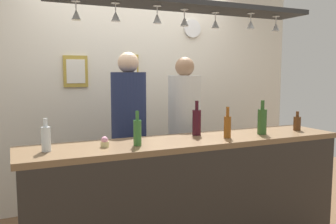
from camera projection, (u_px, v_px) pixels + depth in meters
back_wall at (133, 91)px, 4.17m from camera, size 4.40×0.06×2.60m
bar_counter at (199, 182)px, 2.78m from camera, size 2.70×0.55×0.98m
overhead_glass_rack at (189, 6)px, 2.81m from camera, size 2.20×0.36×0.04m
hanging_wineglass_far_left at (76, 14)px, 2.52m from camera, size 0.07×0.07×0.13m
hanging_wineglass_left at (116, 15)px, 2.59m from camera, size 0.07×0.07×0.13m
hanging_wineglass_center_left at (157, 18)px, 2.70m from camera, size 0.07×0.07×0.13m
hanging_wineglass_center at (184, 21)px, 2.86m from camera, size 0.07×0.07×0.13m
hanging_wineglass_center_right at (215, 23)px, 3.00m from camera, size 0.07×0.07×0.13m
hanging_wineglass_right at (251, 24)px, 3.04m from camera, size 0.07×0.07×0.13m
hanging_wineglass_far_right at (276, 26)px, 3.20m from camera, size 0.07×0.07×0.13m
person_middle_navy_shirt at (129, 123)px, 3.44m from camera, size 0.34×0.34×1.72m
person_right_white_patterned_shirt at (184, 121)px, 3.69m from camera, size 0.34×0.34×1.68m
bottle_wine_dark_red at (197, 122)px, 3.06m from camera, size 0.08×0.08×0.30m
bottle_soda_clear at (46, 138)px, 2.42m from camera, size 0.06×0.06×0.23m
bottle_beer_amber_tall at (227, 126)px, 2.93m from camera, size 0.06×0.06×0.26m
bottle_champagne_green at (262, 121)px, 3.11m from camera, size 0.08×0.08×0.30m
bottle_beer_green_import at (137, 132)px, 2.62m from camera, size 0.06×0.06×0.26m
bottle_beer_brown_stubby at (297, 123)px, 3.32m from camera, size 0.07×0.07×0.18m
cupcake at (105, 142)px, 2.57m from camera, size 0.06×0.06×0.08m
picture_frame_caricature at (76, 71)px, 3.83m from camera, size 0.26×0.02×0.34m
picture_frame_crest at (131, 66)px, 4.08m from camera, size 0.18×0.02×0.26m
wall_clock at (192, 29)px, 4.35m from camera, size 0.22×0.03×0.22m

